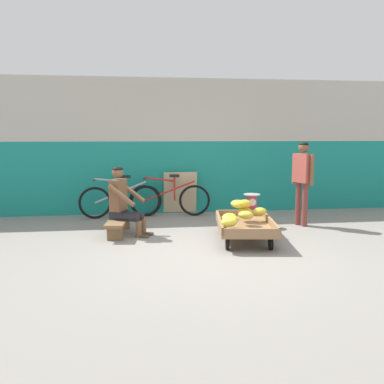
% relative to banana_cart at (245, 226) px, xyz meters
% --- Properties ---
extents(ground_plane, '(80.00, 80.00, 0.00)m').
position_rel_banana_cart_xyz_m(ground_plane, '(-0.61, -0.65, -0.24)').
color(ground_plane, gray).
extents(back_wall, '(16.00, 0.30, 2.82)m').
position_rel_banana_cart_xyz_m(back_wall, '(-0.61, 2.58, 1.17)').
color(back_wall, '#19847A').
rests_on(back_wall, ground).
extents(banana_cart, '(1.02, 1.54, 0.36)m').
position_rel_banana_cart_xyz_m(banana_cart, '(0.00, 0.00, 0.00)').
color(banana_cart, '#8E6B47').
rests_on(banana_cart, ground).
extents(banana_pile, '(0.95, 1.03, 0.27)m').
position_rel_banana_cart_xyz_m(banana_pile, '(-0.08, -0.01, 0.23)').
color(banana_pile, gold).
rests_on(banana_pile, banana_cart).
extents(low_bench, '(0.43, 1.13, 0.27)m').
position_rel_banana_cart_xyz_m(low_bench, '(-1.99, 0.67, -0.04)').
color(low_bench, brown).
rests_on(low_bench, ground).
extents(vendor_seated, '(0.74, 0.63, 1.14)m').
position_rel_banana_cart_xyz_m(vendor_seated, '(-1.91, 0.64, 0.33)').
color(vendor_seated, brown).
rests_on(vendor_seated, ground).
extents(plastic_crate, '(0.36, 0.28, 0.30)m').
position_rel_banana_cart_xyz_m(plastic_crate, '(0.39, 0.99, -0.09)').
color(plastic_crate, red).
rests_on(plastic_crate, ground).
extents(weighing_scale, '(0.30, 0.30, 0.29)m').
position_rel_banana_cart_xyz_m(weighing_scale, '(0.39, 0.99, 0.21)').
color(weighing_scale, '#28282D').
rests_on(weighing_scale, plastic_crate).
extents(bicycle_near_left, '(1.66, 0.48, 0.86)m').
position_rel_banana_cart_xyz_m(bicycle_near_left, '(-2.02, 2.06, 0.11)').
color(bicycle_near_left, black).
rests_on(bicycle_near_left, ground).
extents(bicycle_far_left, '(1.66, 0.48, 0.86)m').
position_rel_banana_cart_xyz_m(bicycle_far_left, '(-1.03, 2.11, 0.11)').
color(bicycle_far_left, black).
rests_on(bicycle_far_left, ground).
extents(sign_board, '(0.70, 0.19, 0.89)m').
position_rel_banana_cart_xyz_m(sign_board, '(-0.79, 2.36, 0.20)').
color(sign_board, '#C6B289').
rests_on(sign_board, ground).
extents(customer_adult, '(0.32, 0.45, 1.53)m').
position_rel_banana_cart_xyz_m(customer_adult, '(1.31, 0.91, 0.71)').
color(customer_adult, brown).
rests_on(customer_adult, ground).
extents(shopping_bag, '(0.18, 0.12, 0.24)m').
position_rel_banana_cart_xyz_m(shopping_bag, '(0.29, 0.59, -0.12)').
color(shopping_bag, '#D13D4C').
rests_on(shopping_bag, ground).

